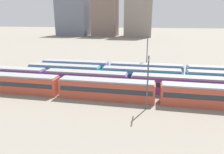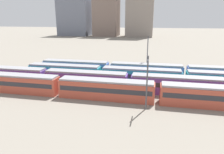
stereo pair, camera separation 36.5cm
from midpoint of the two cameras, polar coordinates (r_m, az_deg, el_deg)
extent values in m
plane|color=gray|center=(50.92, -15.95, -1.35)|extent=(600.00, 600.00, 0.00)
cube|color=#BC4C38|center=(46.39, -25.25, -1.80)|extent=(18.00, 3.00, 3.40)
cube|color=#2D2D33|center=(46.27, -25.31, -1.31)|extent=(17.20, 3.06, 0.90)
cube|color=#939399|center=(45.90, -25.53, 0.44)|extent=(17.60, 2.70, 0.35)
cube|color=#BC4C38|center=(38.50, -1.85, -3.68)|extent=(18.00, 3.00, 3.40)
cube|color=#2D2D33|center=(38.37, -1.85, -3.10)|extent=(17.20, 3.06, 0.90)
cube|color=#939399|center=(37.91, -1.87, -1.01)|extent=(17.60, 2.70, 0.35)
cube|color=#BC4C38|center=(39.09, 26.39, -5.11)|extent=(18.00, 3.00, 3.40)
cube|color=#2D2D33|center=(38.95, 26.46, -4.55)|extent=(17.20, 3.06, 0.90)
cube|color=#939399|center=(38.51, 26.73, -2.50)|extent=(17.60, 2.70, 0.35)
cube|color=#6B429E|center=(53.75, -26.97, 0.28)|extent=(18.00, 3.00, 3.40)
cube|color=#2D2D33|center=(53.65, -27.02, 0.70)|extent=(17.20, 3.06, 0.90)
cube|color=#939399|center=(53.33, -27.22, 2.22)|extent=(17.60, 2.70, 0.35)
cube|color=#6B429E|center=(44.76, -7.49, -0.96)|extent=(18.00, 3.00, 3.40)
cube|color=#2D2D33|center=(44.65, -7.51, -0.46)|extent=(17.20, 3.06, 0.90)
cube|color=#939399|center=(44.25, -7.58, 1.36)|extent=(17.60, 2.70, 0.35)
cube|color=#6B429E|center=(42.81, 17.28, -2.36)|extent=(18.00, 3.00, 3.40)
cube|color=#2D2D33|center=(42.69, 17.32, -1.84)|extent=(17.20, 3.06, 0.90)
cube|color=#939399|center=(42.28, 17.49, 0.05)|extent=(17.60, 2.70, 0.35)
cube|color=teal|center=(52.07, -13.36, 1.16)|extent=(18.00, 3.00, 3.40)
cube|color=#2D2D33|center=(51.96, -13.39, 1.60)|extent=(17.20, 3.06, 0.90)
cube|color=#939399|center=(51.63, -13.49, 3.17)|extent=(17.60, 2.70, 0.35)
cube|color=teal|center=(47.57, 7.87, 0.05)|extent=(18.00, 3.00, 3.40)
cube|color=#2D2D33|center=(47.46, 7.89, 0.52)|extent=(17.20, 3.06, 0.90)
cube|color=#939399|center=(47.09, 7.96, 2.24)|extent=(17.60, 2.70, 0.35)
cube|color=#4C70BC|center=(56.36, -10.38, 2.46)|extent=(18.00, 3.00, 3.40)
cube|color=#2D2D33|center=(56.26, -10.40, 2.86)|extent=(17.20, 3.06, 0.90)
cube|color=#939399|center=(55.95, -10.48, 4.33)|extent=(17.60, 2.70, 0.35)
cube|color=#4C70BC|center=(52.55, 9.20, 1.53)|extent=(18.00, 3.00, 3.40)
cube|color=#2D2D33|center=(52.45, 9.22, 1.96)|extent=(17.20, 3.06, 0.90)
cube|color=#939399|center=(52.12, 9.29, 3.53)|extent=(17.60, 2.70, 0.35)
cylinder|color=#4C4C51|center=(54.81, 9.54, 5.82)|extent=(0.24, 0.24, 10.33)
cube|color=#47474C|center=(54.21, 9.77, 10.57)|extent=(0.16, 3.20, 0.16)
cylinder|color=#4C4C51|center=(33.65, 9.58, -1.73)|extent=(0.24, 0.24, 9.09)
cube|color=#47474C|center=(32.68, 9.90, 4.87)|extent=(0.16, 3.20, 0.16)
cube|color=slate|center=(189.26, -10.86, 15.94)|extent=(26.04, 19.20, 30.38)
cube|color=#7A665B|center=(180.60, -1.94, 16.34)|extent=(19.69, 21.94, 31.20)
cube|color=gray|center=(176.54, 7.45, 18.35)|extent=(21.71, 20.35, 44.31)
camera|label=1|loc=(0.18, -90.23, -0.07)|focal=32.72mm
camera|label=2|loc=(0.18, 89.77, 0.07)|focal=32.72mm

